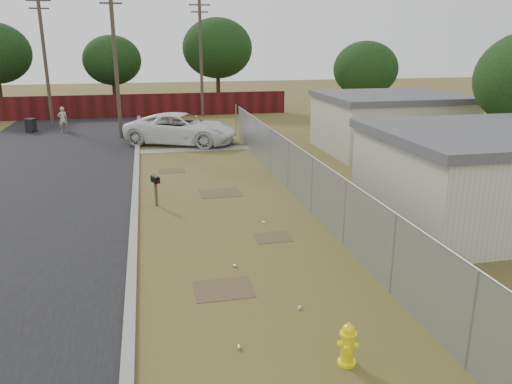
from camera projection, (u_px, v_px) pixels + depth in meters
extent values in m
plane|color=brown|center=(224.00, 219.00, 16.99)|extent=(120.00, 120.00, 0.00)
cube|color=black|center=(36.00, 172.00, 22.93)|extent=(9.00, 60.00, 0.02)
cube|color=#9C9A91|center=(137.00, 166.00, 23.84)|extent=(0.25, 60.00, 0.12)
cube|color=#9C9A91|center=(193.00, 150.00, 27.73)|extent=(6.20, 1.00, 0.03)
cylinder|color=gray|center=(472.00, 321.00, 8.92)|extent=(0.06, 0.06, 2.00)
cylinder|color=gray|center=(393.00, 254.00, 11.72)|extent=(0.06, 0.06, 2.00)
cylinder|color=gray|center=(345.00, 213.00, 14.53)|extent=(0.06, 0.06, 2.00)
cylinder|color=gray|center=(312.00, 185.00, 17.33)|extent=(0.06, 0.06, 2.00)
cylinder|color=gray|center=(288.00, 165.00, 20.14)|extent=(0.06, 0.06, 2.00)
cylinder|color=gray|center=(270.00, 150.00, 22.94)|extent=(0.06, 0.06, 2.00)
cylinder|color=gray|center=(257.00, 138.00, 25.75)|extent=(0.06, 0.06, 2.00)
cylinder|color=gray|center=(245.00, 128.00, 28.55)|extent=(0.06, 0.06, 2.00)
cylinder|color=gray|center=(236.00, 121.00, 31.35)|extent=(0.06, 0.06, 2.00)
cylinder|color=gray|center=(304.00, 151.00, 17.98)|extent=(0.04, 26.00, 0.04)
cube|color=gray|center=(303.00, 178.00, 18.27)|extent=(0.01, 26.00, 2.00)
cube|color=black|center=(304.00, 196.00, 18.48)|extent=(0.03, 26.00, 0.60)
cube|color=#4D1013|center=(99.00, 107.00, 38.87)|extent=(30.00, 0.12, 1.80)
cylinder|color=#4A3C31|center=(116.00, 64.00, 29.82)|extent=(0.24, 0.24, 9.00)
cube|color=#4A3C31|center=(111.00, 3.00, 28.83)|extent=(1.30, 0.10, 0.10)
cylinder|color=#4A3C31|center=(45.00, 61.00, 34.41)|extent=(0.24, 0.24, 9.00)
cube|color=#4A3C31|center=(38.00, 0.00, 33.28)|extent=(1.60, 0.10, 0.10)
cube|color=#4A3C31|center=(39.00, 8.00, 33.42)|extent=(1.30, 0.10, 0.10)
cylinder|color=#4A3C31|center=(201.00, 59.00, 38.53)|extent=(0.24, 0.24, 9.00)
cube|color=#4A3C31|center=(199.00, 5.00, 37.39)|extent=(1.60, 0.10, 0.10)
cube|color=#4A3C31|center=(200.00, 12.00, 37.54)|extent=(1.30, 0.10, 0.10)
cube|color=beige|center=(501.00, 179.00, 16.55)|extent=(8.00, 6.00, 2.80)
cube|color=#4E4D53|center=(508.00, 133.00, 16.10)|extent=(8.32, 6.24, 0.30)
cube|color=beige|center=(389.00, 125.00, 27.14)|extent=(7.00, 6.00, 2.80)
cube|color=#4E4D53|center=(391.00, 97.00, 26.69)|extent=(7.28, 6.24, 0.30)
cylinder|color=#372719|center=(0.00, 94.00, 40.76)|extent=(0.36, 0.36, 3.30)
cylinder|color=#372719|center=(115.00, 93.00, 43.60)|extent=(0.36, 0.36, 2.86)
ellipsoid|color=black|center=(112.00, 60.00, 42.78)|extent=(4.94, 4.94, 4.20)
cylinder|color=#372719|center=(218.00, 88.00, 44.41)|extent=(0.36, 0.36, 3.52)
ellipsoid|color=black|center=(217.00, 48.00, 43.41)|extent=(6.08, 6.08, 5.17)
cylinder|color=#372719|center=(363.00, 106.00, 36.09)|extent=(0.36, 0.36, 2.64)
ellipsoid|color=black|center=(366.00, 69.00, 35.34)|extent=(4.56, 4.56, 3.88)
cylinder|color=yellow|center=(347.00, 362.00, 9.35)|extent=(0.46, 0.46, 0.06)
cylinder|color=yellow|center=(347.00, 348.00, 9.26)|extent=(0.32, 0.32, 0.60)
cylinder|color=yellow|center=(348.00, 334.00, 9.17)|extent=(0.42, 0.42, 0.05)
sphere|color=yellow|center=(349.00, 330.00, 9.15)|extent=(0.31, 0.31, 0.24)
cylinder|color=yellow|center=(349.00, 324.00, 9.11)|extent=(0.05, 0.05, 0.06)
cylinder|color=yellow|center=(340.00, 344.00, 9.26)|extent=(0.14, 0.14, 0.11)
cylinder|color=yellow|center=(356.00, 345.00, 9.21)|extent=(0.14, 0.14, 0.11)
cylinder|color=yellow|center=(348.00, 349.00, 9.10)|extent=(0.18, 0.17, 0.14)
cube|color=brown|center=(156.00, 193.00, 18.17)|extent=(0.11, 0.11, 0.95)
cube|color=black|center=(155.00, 180.00, 18.03)|extent=(0.34, 0.49, 0.17)
cylinder|color=black|center=(155.00, 178.00, 18.00)|extent=(0.34, 0.49, 0.17)
cube|color=#BC0F0D|center=(158.00, 182.00, 17.83)|extent=(0.03, 0.04, 0.10)
imported|color=white|center=(181.00, 129.00, 29.11)|extent=(7.11, 5.44, 1.80)
imported|color=tan|center=(63.00, 119.00, 33.01)|extent=(0.70, 0.57, 1.66)
cube|color=black|center=(31.00, 126.00, 32.94)|extent=(0.69, 0.69, 0.86)
cube|color=black|center=(30.00, 119.00, 32.81)|extent=(0.76, 0.76, 0.07)
cylinder|color=black|center=(33.00, 132.00, 32.75)|extent=(0.10, 0.18, 0.18)
cylinder|color=silver|center=(299.00, 308.00, 11.24)|extent=(0.11, 0.12, 0.07)
cylinder|color=#BABAC0|center=(235.00, 266.00, 13.34)|extent=(0.11, 0.12, 0.07)
cylinder|color=silver|center=(264.00, 222.00, 16.53)|extent=(0.11, 0.12, 0.07)
cylinder|color=#BABAC0|center=(239.00, 347.00, 9.78)|extent=(0.08, 0.11, 0.07)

